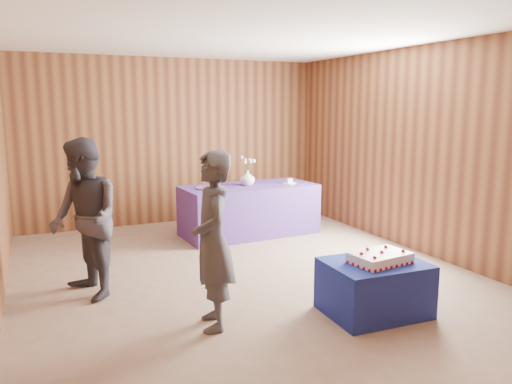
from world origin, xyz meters
TOP-DOWN VIEW (x-y plane):
  - ground at (0.00, 0.00)m, footprint 6.00×6.00m
  - room_shell at (0.00, 0.00)m, footprint 5.04×6.04m
  - cake_table at (0.70, -1.48)m, footprint 0.92×0.73m
  - serving_table at (0.79, 1.70)m, footprint 2.05×1.03m
  - sheet_cake at (0.73, -1.52)m, footprint 0.60×0.44m
  - vase at (0.78, 1.72)m, footprint 0.22×0.22m
  - flower_spray at (0.78, 1.72)m, footprint 0.25×0.25m
  - platter at (0.15, 1.68)m, footprint 0.44×0.44m
  - plate at (1.44, 1.63)m, footprint 0.22×0.22m
  - cake_slice at (1.44, 1.62)m, footprint 0.08×0.07m
  - knife at (1.49, 1.43)m, footprint 0.26×0.06m
  - guest_left at (-0.77, -1.14)m, footprint 0.47×0.63m
  - guest_right at (-1.71, 0.04)m, footprint 0.81×0.93m

SIDE VIEW (x-z plane):
  - ground at x=0.00m, z-range 0.00..0.00m
  - cake_table at x=0.70m, z-range 0.00..0.50m
  - serving_table at x=0.79m, z-range 0.00..0.75m
  - sheet_cake at x=0.73m, z-range 0.48..0.61m
  - knife at x=1.49m, z-range 0.75..0.75m
  - plate at x=1.44m, z-range 0.75..0.76m
  - platter at x=0.15m, z-range 0.75..0.77m
  - guest_left at x=-0.77m, z-range 0.00..1.56m
  - cake_slice at x=1.44m, z-range 0.75..0.84m
  - guest_right at x=-1.71m, z-range 0.00..1.63m
  - vase at x=0.78m, z-range 0.75..0.98m
  - flower_spray at x=0.78m, z-range 1.04..1.23m
  - room_shell at x=0.00m, z-range 0.44..3.16m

